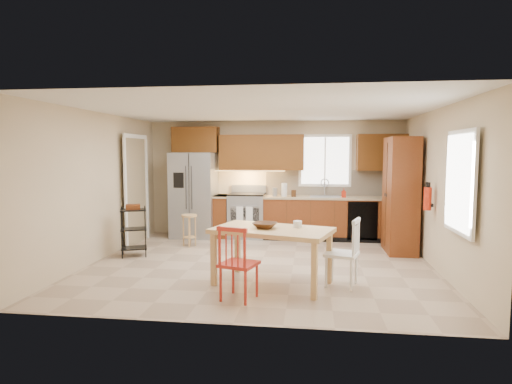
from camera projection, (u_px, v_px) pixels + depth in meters
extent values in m
plane|color=tan|center=(260.00, 264.00, 7.00)|extent=(5.50, 5.50, 0.00)
cube|color=silver|center=(260.00, 110.00, 6.77)|extent=(5.50, 5.00, 0.02)
cube|color=#CCB793|center=(274.00, 179.00, 9.35)|extent=(5.50, 0.02, 2.50)
cube|color=#CCB793|center=(232.00, 208.00, 4.42)|extent=(5.50, 0.02, 2.50)
cube|color=#CCB793|center=(99.00, 186.00, 7.24)|extent=(0.02, 5.00, 2.50)
cube|color=#CCB793|center=(439.00, 190.00, 6.53)|extent=(0.02, 5.00, 2.50)
cube|color=gray|center=(194.00, 195.00, 9.23)|extent=(0.92, 0.75, 1.82)
cube|color=gray|center=(247.00, 216.00, 9.19)|extent=(0.76, 0.63, 0.92)
cube|color=#663012|center=(222.00, 216.00, 9.27)|extent=(0.30, 0.60, 0.90)
cube|color=#663012|center=(334.00, 218.00, 8.97)|extent=(2.92, 0.60, 0.90)
cube|color=black|center=(363.00, 221.00, 8.61)|extent=(0.60, 0.02, 0.78)
cube|color=beige|center=(334.00, 183.00, 9.18)|extent=(2.92, 0.03, 0.55)
cube|color=#5E310F|center=(196.00, 140.00, 9.32)|extent=(1.00, 0.35, 0.55)
cube|color=#5E310F|center=(262.00, 152.00, 9.16)|extent=(1.80, 0.35, 0.75)
cube|color=#5E310F|center=(382.00, 152.00, 8.84)|extent=(1.00, 0.35, 0.75)
cube|color=white|center=(325.00, 161.00, 9.16)|extent=(1.12, 0.04, 1.12)
cube|color=gray|center=(325.00, 199.00, 8.95)|extent=(0.62, 0.46, 0.16)
cube|color=#FFBF66|center=(248.00, 171.00, 9.21)|extent=(1.60, 0.30, 0.01)
imported|color=#B3210C|center=(344.00, 193.00, 8.79)|extent=(0.09, 0.09, 0.19)
cylinder|color=silver|center=(284.00, 190.00, 9.00)|extent=(0.12, 0.12, 0.28)
cylinder|color=gray|center=(275.00, 192.00, 9.03)|extent=(0.11, 0.11, 0.18)
cylinder|color=#452912|center=(294.00, 193.00, 8.95)|extent=(0.10, 0.10, 0.14)
cube|color=#663012|center=(401.00, 195.00, 7.78)|extent=(0.50, 0.95, 2.10)
cylinder|color=#B3210C|center=(428.00, 199.00, 6.71)|extent=(0.12, 0.12, 0.36)
cube|color=white|center=(460.00, 182.00, 5.39)|extent=(0.04, 1.02, 1.32)
cube|color=#8C7A59|center=(135.00, 191.00, 8.53)|extent=(0.04, 0.95, 2.10)
imported|color=#452912|center=(265.00, 229.00, 5.87)|extent=(0.40, 0.40, 0.08)
cylinder|color=silver|center=(298.00, 226.00, 5.91)|extent=(0.15, 0.15, 0.14)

